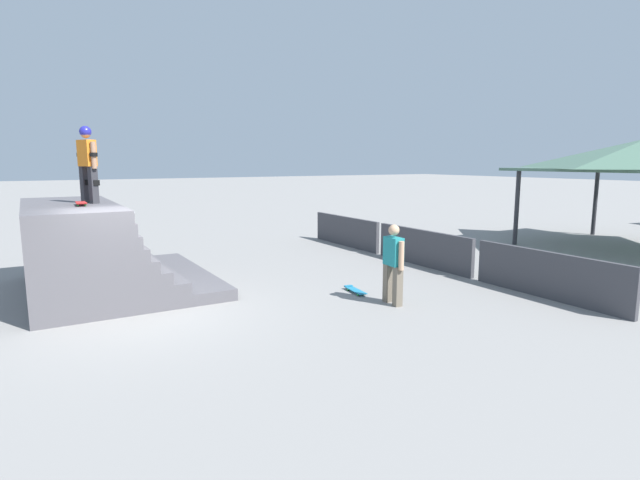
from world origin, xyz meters
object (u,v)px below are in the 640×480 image
at_px(skateboard_on_deck, 81,203).
at_px(bystander_walking, 393,260).
at_px(skateboard_on_ground, 355,290).
at_px(skater_on_deck, 87,159).

height_order(skateboard_on_deck, bystander_walking, skateboard_on_deck).
bearing_deg(skateboard_on_deck, skateboard_on_ground, 67.34).
relative_size(skater_on_deck, skateboard_on_deck, 2.24).
xyz_separation_m(skateboard_on_deck, skateboard_on_ground, (2.53, 5.42, -2.08)).
bearing_deg(skater_on_deck, skateboard_on_deck, -45.03).
relative_size(skater_on_deck, bystander_walking, 1.01).
relative_size(skateboard_on_deck, skateboard_on_ground, 0.92).
bearing_deg(skateboard_on_ground, skater_on_deck, 65.85).
distance_m(skateboard_on_deck, bystander_walking, 6.81).
bearing_deg(skateboard_on_deck, skater_on_deck, 160.10).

